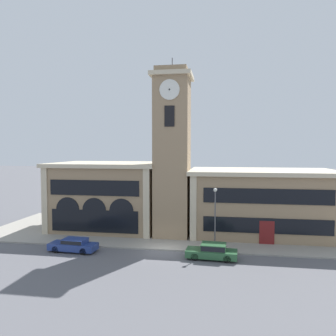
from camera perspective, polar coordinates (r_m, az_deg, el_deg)
The scene contains 8 objects.
ground_plane at distance 32.86m, azimuth -0.74°, elevation -14.24°, with size 300.00×300.00×0.00m, color #56565B.
sidewalk_kerb at distance 39.95m, azimuth 1.17°, elevation -10.96°, with size 44.12×14.97×0.15m.
clock_tower at distance 36.73m, azimuth 0.73°, elevation 2.61°, with size 4.51×4.51×20.00m.
town_hall_left_wing at distance 41.91m, azimuth -10.33°, elevation -4.67°, with size 13.34×10.11×8.24m.
town_hall_right_wing at distance 39.85m, azimuth 15.99°, elevation -5.68°, with size 16.56×10.11×7.52m.
parked_car_near at distance 33.77m, azimuth -16.11°, elevation -12.70°, with size 4.72×1.97×1.27m.
parked_car_mid at distance 30.69m, azimuth 7.72°, elevation -14.11°, with size 4.67×2.08×1.40m.
street_lamp at distance 32.13m, azimuth 8.21°, elevation -7.18°, with size 0.36×0.36×6.02m.
Camera 1 is at (5.47, -30.86, 9.86)m, focal length 35.00 mm.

